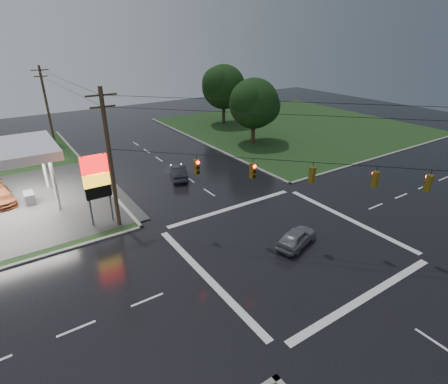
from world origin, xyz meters
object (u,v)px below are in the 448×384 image
car_north (178,172)px  car_crossing (297,237)px  tree_ne_near (255,104)px  utility_pole_nw (110,159)px  tree_ne_far (224,87)px  utility_pole_n (47,104)px  pylon_sign (96,179)px

car_north → car_crossing: 16.63m
tree_ne_near → car_north: tree_ne_near is taller
utility_pole_nw → tree_ne_far: size_ratio=1.12×
utility_pole_n → car_north: bearing=-68.4°
car_crossing → car_north: bearing=-13.1°
pylon_sign → tree_ne_far: tree_ne_far is taller
utility_pole_nw → car_north: bearing=36.8°
car_north → pylon_sign: bearing=49.7°
utility_pole_n → tree_ne_far: (26.65, -4.01, 0.71)m
pylon_sign → tree_ne_far: 36.35m
car_crossing → utility_pole_nw: bearing=27.2°
tree_ne_far → car_crossing: bearing=-115.8°
utility_pole_n → tree_ne_far: bearing=-8.5°
tree_ne_near → utility_pole_nw: bearing=-152.1°
tree_ne_far → utility_pole_nw: bearing=-137.4°
utility_pole_n → tree_ne_far: utility_pole_n is taller
utility_pole_nw → tree_ne_near: utility_pole_nw is taller
tree_ne_far → pylon_sign: bearing=-139.6°
tree_ne_near → car_crossing: bearing=-121.2°
car_north → car_crossing: car_north is taller
utility_pole_nw → car_crossing: bearing=-45.3°
tree_ne_far → car_crossing: (-16.68, -34.58, -5.51)m
tree_ne_far → car_north: tree_ne_far is taller
utility_pole_nw → car_north: (8.70, 6.50, -4.99)m
utility_pole_n → tree_ne_far: 26.96m
tree_ne_near → tree_ne_far: 12.39m
pylon_sign → car_crossing: (10.97, -11.08, -3.34)m
pylon_sign → tree_ne_far: (27.65, 23.49, 2.17)m
tree_ne_far → car_north: 26.00m
pylon_sign → tree_ne_near: 27.23m
utility_pole_nw → car_crossing: 15.05m
tree_ne_near → car_crossing: 26.84m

